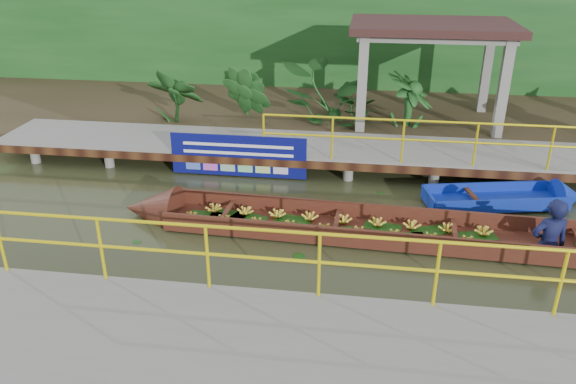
# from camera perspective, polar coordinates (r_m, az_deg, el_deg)

# --- Properties ---
(ground) EXTENTS (80.00, 80.00, 0.00)m
(ground) POSITION_cam_1_polar(r_m,az_deg,el_deg) (11.15, 0.34, -3.91)
(ground) COLOR #282E17
(ground) RESTS_ON ground
(land_strip) EXTENTS (30.00, 8.00, 0.45)m
(land_strip) POSITION_cam_1_polar(r_m,az_deg,el_deg) (18.00, 3.58, 8.13)
(land_strip) COLOR #312918
(land_strip) RESTS_ON ground
(far_dock) EXTENTS (16.00, 2.06, 1.66)m
(far_dock) POSITION_cam_1_polar(r_m,az_deg,el_deg) (14.06, 2.30, 4.44)
(far_dock) COLOR slate
(far_dock) RESTS_ON ground
(near_dock) EXTENTS (18.00, 2.40, 1.73)m
(near_dock) POSITION_cam_1_polar(r_m,az_deg,el_deg) (7.47, 3.79, -17.77)
(near_dock) COLOR slate
(near_dock) RESTS_ON ground
(pavilion) EXTENTS (4.40, 3.00, 3.00)m
(pavilion) POSITION_cam_1_polar(r_m,az_deg,el_deg) (16.29, 14.41, 15.04)
(pavilion) COLOR slate
(pavilion) RESTS_ON ground
(foliage_backdrop) EXTENTS (30.00, 0.80, 4.00)m
(foliage_backdrop) POSITION_cam_1_polar(r_m,az_deg,el_deg) (20.03, 4.33, 15.02)
(foliage_backdrop) COLOR #154218
(foliage_backdrop) RESTS_ON ground
(vendor_boat) EXTENTS (11.09, 1.58, 2.41)m
(vendor_boat) POSITION_cam_1_polar(r_m,az_deg,el_deg) (10.96, 12.56, -3.50)
(vendor_boat) COLOR #3D1710
(vendor_boat) RESTS_ON ground
(moored_blue_boat) EXTENTS (3.54, 1.59, 0.82)m
(moored_blue_boat) POSITION_cam_1_polar(r_m,az_deg,el_deg) (13.21, 23.49, -0.62)
(moored_blue_boat) COLOR #0E259C
(moored_blue_boat) RESTS_ON ground
(blue_banner) EXTENTS (3.27, 0.04, 1.02)m
(blue_banner) POSITION_cam_1_polar(r_m,az_deg,el_deg) (13.41, -5.08, 3.69)
(blue_banner) COLOR #0B0E5F
(blue_banner) RESTS_ON ground
(tropical_plants) EXTENTS (14.11, 1.11, 1.39)m
(tropical_plants) POSITION_cam_1_polar(r_m,az_deg,el_deg) (15.61, 11.34, 8.62)
(tropical_plants) COLOR #154218
(tropical_plants) RESTS_ON ground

